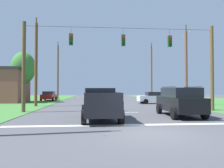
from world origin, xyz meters
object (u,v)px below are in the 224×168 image
at_px(distant_car_far_parked, 49,96).
at_px(utility_pole_far_right, 151,72).
at_px(utility_pole_mid_right, 186,67).
at_px(tree_roadside_right, 23,68).
at_px(distant_car_oncoming, 184,96).
at_px(suv_black, 180,101).
at_px(utility_pole_far_left, 58,71).
at_px(utility_pole_mid_left, 36,62).
at_px(overhead_signal_span, 121,63).
at_px(distant_car_crossing_white, 154,97).
at_px(pickup_truck, 100,104).

height_order(distant_car_far_parked, utility_pole_far_right, utility_pole_far_right).
bearing_deg(utility_pole_mid_right, utility_pole_far_right, 89.38).
xyz_separation_m(utility_pole_far_right, tree_roadside_right, (-20.88, -9.31, -0.39)).
xyz_separation_m(utility_pole_mid_right, tree_roadside_right, (-20.71, 6.65, 0.34)).
xyz_separation_m(distant_car_oncoming, distant_car_far_parked, (-20.51, 4.80, 0.00)).
relative_size(utility_pole_far_right, tree_roadside_right, 1.52).
height_order(suv_black, utility_pole_far_left, utility_pole_far_left).
xyz_separation_m(distant_car_oncoming, utility_pole_far_right, (-2.26, 9.71, 4.45)).
distance_m(utility_pole_far_left, tree_roadside_right, 9.20).
bearing_deg(utility_pole_mid_left, utility_pole_far_left, 90.87).
distance_m(suv_black, utility_pole_mid_right, 11.57).
bearing_deg(utility_pole_far_left, overhead_signal_span, -67.78).
relative_size(overhead_signal_span, utility_pole_mid_left, 1.67).
bearing_deg(utility_pole_mid_right, utility_pole_far_left, 138.75).
distance_m(suv_black, distant_car_crossing_white, 13.10).
bearing_deg(tree_roadside_right, overhead_signal_span, -47.05).
relative_size(utility_pole_far_right, utility_pole_far_left, 1.03).
xyz_separation_m(distant_car_far_parked, tree_roadside_right, (-2.63, -4.40, 4.06)).
relative_size(suv_black, utility_pole_mid_right, 0.51).
distance_m(distant_car_crossing_white, utility_pole_far_left, 19.35).
bearing_deg(suv_black, utility_pole_mid_right, 63.87).
height_order(overhead_signal_span, utility_pole_far_right, utility_pole_far_right).
bearing_deg(overhead_signal_span, utility_pole_mid_right, 37.26).
bearing_deg(utility_pole_mid_left, utility_pole_far_right, 43.40).
bearing_deg(utility_pole_mid_left, pickup_truck, -57.62).
height_order(distant_car_far_parked, utility_pole_far_left, utility_pole_far_left).
relative_size(suv_black, utility_pole_far_right, 0.45).
bearing_deg(suv_black, tree_roadside_right, 133.71).
bearing_deg(distant_car_far_parked, overhead_signal_span, -61.33).
bearing_deg(utility_pole_far_right, utility_pole_mid_left, -136.60).
bearing_deg(overhead_signal_span, utility_pole_far_left, 112.22).
bearing_deg(tree_roadside_right, distant_car_crossing_white, -11.52).
xyz_separation_m(pickup_truck, tree_roadside_right, (-10.28, 17.59, 3.88)).
distance_m(distant_car_crossing_white, tree_roadside_right, 18.56).
distance_m(utility_pole_mid_right, utility_pole_mid_left, 17.13).
relative_size(distant_car_crossing_white, distant_car_far_parked, 1.01).
bearing_deg(suv_black, pickup_truck, -169.64).
bearing_deg(distant_car_far_parked, tree_roadside_right, -120.92).
xyz_separation_m(utility_pole_far_left, tree_roadside_right, (-3.35, -8.57, -0.29)).
height_order(distant_car_crossing_white, tree_roadside_right, tree_roadside_right).
height_order(pickup_truck, utility_pole_mid_right, utility_pole_mid_right).
xyz_separation_m(distant_car_oncoming, utility_pole_far_left, (-19.79, 8.96, 4.34)).
bearing_deg(tree_roadside_right, pickup_truck, -59.69).
distance_m(distant_car_crossing_white, utility_pole_far_right, 14.03).
height_order(distant_car_oncoming, utility_pole_mid_left, utility_pole_mid_left).
xyz_separation_m(overhead_signal_span, suv_black, (3.63, -3.45, -3.01)).
bearing_deg(tree_roadside_right, distant_car_oncoming, -0.99).
height_order(distant_car_crossing_white, distant_car_oncoming, same).
height_order(overhead_signal_span, utility_pole_mid_right, utility_pole_mid_right).
bearing_deg(utility_pole_far_right, overhead_signal_span, -111.13).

